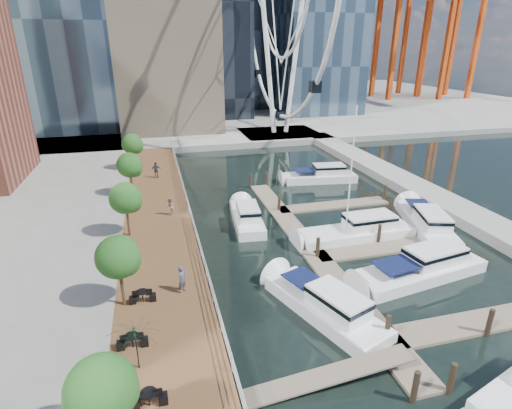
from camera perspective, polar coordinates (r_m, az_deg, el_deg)
name	(u,v)px	position (r m, az deg, el deg)	size (l,w,h in m)	color
ground	(323,328)	(25.31, 9.49, -17.05)	(520.00, 520.00, 0.00)	black
boardwalk	(159,232)	(36.16, -13.64, -3.87)	(6.00, 60.00, 1.00)	brown
seawall	(194,229)	(36.27, -8.91, -3.42)	(0.25, 60.00, 1.00)	#595954
land_far	(181,103)	(121.09, -10.68, 14.06)	(200.00, 114.00, 1.00)	gray
breakwater	(413,187)	(49.88, 21.53, 2.34)	(4.00, 60.00, 1.00)	gray
pier	(280,135)	(74.99, 3.42, 9.90)	(14.00, 12.00, 1.00)	gray
railing	(192,218)	(35.84, -9.16, -1.95)	(0.10, 60.00, 1.05)	white
floating_docks	(362,235)	(35.83, 14.88, -4.26)	(16.00, 34.00, 2.60)	#6D6051
port_cranes	(408,31)	(136.89, 20.94, 22.14)	(40.00, 52.00, 38.00)	#D84C14
street_trees	(125,198)	(33.90, -18.18, 0.84)	(2.60, 42.60, 4.60)	#3F2B1C
cafe_tables	(140,367)	(21.40, -16.24, -21.45)	(2.50, 13.70, 0.74)	black
yacht_foreground	(419,277)	(32.01, 22.24, -9.52)	(3.00, 11.19, 2.15)	white
pedestrian_near	(182,279)	(26.26, -10.51, -10.43)	(0.67, 0.44, 1.83)	#494A62
pedestrian_mid	(170,207)	(37.83, -12.18, -0.35)	(0.83, 0.65, 1.70)	gray
pedestrian_far	(156,170)	(49.33, -14.06, 4.81)	(1.14, 0.47, 1.94)	#31373D
moored_yachts	(354,239)	(36.04, 13.84, -4.87)	(20.35, 37.68, 11.50)	white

